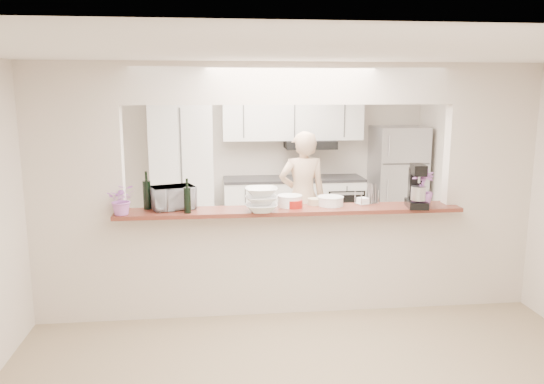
{
  "coord_description": "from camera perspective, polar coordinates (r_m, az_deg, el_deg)",
  "views": [
    {
      "loc": [
        -0.75,
        -5.1,
        2.23
      ],
      "look_at": [
        -0.15,
        0.3,
        1.19
      ],
      "focal_mm": 35.0,
      "sensor_mm": 36.0,
      "label": 1
    }
  ],
  "objects": [
    {
      "name": "floor",
      "position": [
        5.62,
        1.85,
        -12.55
      ],
      "size": [
        6.0,
        6.0,
        0.0
      ],
      "primitive_type": "plane",
      "color": "#9B8B69",
      "rests_on": "ground"
    },
    {
      "name": "tile_overlay",
      "position": [
        7.06,
        0.05,
        -7.54
      ],
      "size": [
        5.0,
        2.9,
        0.01
      ],
      "primitive_type": "cube",
      "color": "beige",
      "rests_on": "floor"
    },
    {
      "name": "partition",
      "position": [
        5.21,
        1.95,
        2.58
      ],
      "size": [
        5.0,
        0.15,
        2.5
      ],
      "color": "beige",
      "rests_on": "floor"
    },
    {
      "name": "bar_counter",
      "position": [
        5.41,
        1.9,
        -6.97
      ],
      "size": [
        3.4,
        0.38,
        1.09
      ],
      "color": "beige",
      "rests_on": "floor"
    },
    {
      "name": "kitchen_cabinets",
      "position": [
        7.95,
        -2.23,
        1.74
      ],
      "size": [
        3.15,
        0.62,
        2.25
      ],
      "color": "silver",
      "rests_on": "floor"
    },
    {
      "name": "refrigerator",
      "position": [
        8.36,
        13.3,
        1.04
      ],
      "size": [
        0.75,
        0.7,
        1.7
      ],
      "primitive_type": "cube",
      "color": "#B7B7BC",
      "rests_on": "floor"
    },
    {
      "name": "flower_left",
      "position": [
        5.12,
        -15.81,
        -0.77
      ],
      "size": [
        0.29,
        0.25,
        0.29
      ],
      "primitive_type": "imported",
      "rotation": [
        0.0,
        0.0,
        0.11
      ],
      "color": "#CE6DB9",
      "rests_on": "bar_counter"
    },
    {
      "name": "wine_bottle_a",
      "position": [
        5.31,
        -13.31,
        -0.25
      ],
      "size": [
        0.07,
        0.07,
        0.37
      ],
      "color": "black",
      "rests_on": "bar_counter"
    },
    {
      "name": "wine_bottle_b",
      "position": [
        5.06,
        -9.09,
        -0.81
      ],
      "size": [
        0.07,
        0.07,
        0.33
      ],
      "color": "black",
      "rests_on": "bar_counter"
    },
    {
      "name": "toaster_oven",
      "position": [
        5.27,
        -10.62,
        -0.6
      ],
      "size": [
        0.48,
        0.4,
        0.22
      ],
      "primitive_type": "imported",
      "rotation": [
        0.0,
        0.0,
        0.35
      ],
      "color": "#A7A7AC",
      "rests_on": "bar_counter"
    },
    {
      "name": "serving_bowls",
      "position": [
        5.06,
        -1.16,
        -0.86
      ],
      "size": [
        0.31,
        0.31,
        0.23
      ],
      "primitive_type": "imported",
      "rotation": [
        0.0,
        0.0,
        -0.0
      ],
      "color": "white",
      "rests_on": "bar_counter"
    },
    {
      "name": "plate_stack_a",
      "position": [
        5.3,
        1.92,
        -0.95
      ],
      "size": [
        0.25,
        0.25,
        0.12
      ],
      "color": "white",
      "rests_on": "bar_counter"
    },
    {
      "name": "plate_stack_b",
      "position": [
        5.38,
        6.32,
        -0.96
      ],
      "size": [
        0.26,
        0.26,
        0.09
      ],
      "color": "white",
      "rests_on": "bar_counter"
    },
    {
      "name": "red_bowl",
      "position": [
        5.25,
        2.41,
        -1.28
      ],
      "size": [
        0.17,
        0.17,
        0.08
      ],
      "primitive_type": "cylinder",
      "color": "maroon",
      "rests_on": "bar_counter"
    },
    {
      "name": "tan_bowl",
      "position": [
        5.4,
        4.6,
        -1.04
      ],
      "size": [
        0.14,
        0.14,
        0.07
      ],
      "primitive_type": "cylinder",
      "color": "tan",
      "rests_on": "bar_counter"
    },
    {
      "name": "utensil_caddy",
      "position": [
        5.48,
        10.16,
        -0.39
      ],
      "size": [
        0.26,
        0.2,
        0.21
      ],
      "color": "silver",
      "rests_on": "bar_counter"
    },
    {
      "name": "stand_mixer",
      "position": [
        5.44,
        15.32,
        0.42
      ],
      "size": [
        0.23,
        0.32,
        0.43
      ],
      "color": "black",
      "rests_on": "bar_counter"
    },
    {
      "name": "flower_right",
      "position": [
        5.44,
        15.84,
        0.35
      ],
      "size": [
        0.28,
        0.28,
        0.38
      ],
      "primitive_type": "imported",
      "rotation": [
        0.0,
        0.0,
        -0.42
      ],
      "color": "#A763B9",
      "rests_on": "bar_counter"
    },
    {
      "name": "person",
      "position": [
        6.93,
        3.3,
        -0.6
      ],
      "size": [
        0.65,
        0.44,
        1.71
      ],
      "primitive_type": "imported",
      "rotation": [
        0.0,
        0.0,
        3.19
      ],
      "color": "#D5AE8A",
      "rests_on": "floor"
    }
  ]
}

